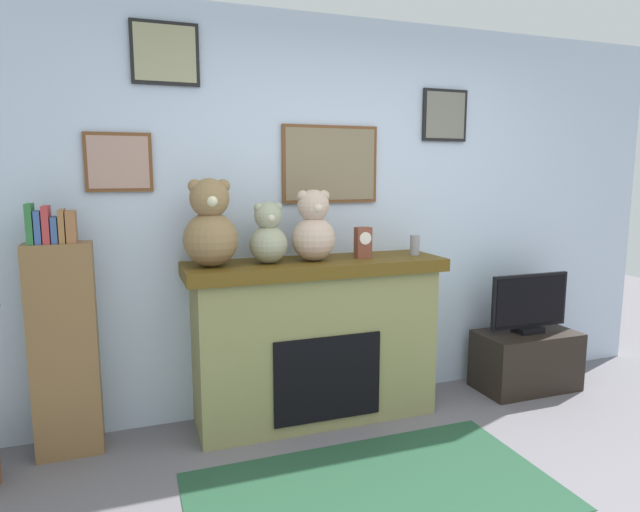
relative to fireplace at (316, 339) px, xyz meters
The scene contains 11 objects.
back_wall 0.88m from the fireplace, 44.26° to the left, with size 5.20×0.15×2.60m.
fireplace is the anchor object (origin of this frame).
bookshelf 1.48m from the fireplace, behind, with size 0.35×0.16×1.43m.
tv_stand 1.66m from the fireplace, ahead, with size 0.74×0.40×0.43m, color black.
television 1.64m from the fireplace, ahead, with size 0.64×0.14×0.44m.
area_rug 1.05m from the fireplace, 90.00° to the right, with size 1.86×1.00×0.01m, color #20452F.
candle_jar 0.91m from the fireplace, ahead, with size 0.06×0.06×0.14m, color gray.
mantel_clock 0.70m from the fireplace, ahead, with size 0.10×0.08×0.20m.
teddy_bear_grey 1.00m from the fireplace, behind, with size 0.32×0.32×0.52m.
teddy_bear_cream 0.75m from the fireplace, behind, with size 0.23×0.23×0.37m.
teddy_bear_tan 0.72m from the fireplace, 137.90° to the right, with size 0.28×0.28×0.44m.
Camera 1 is at (-1.41, -1.46, 1.59)m, focal length 30.27 mm.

